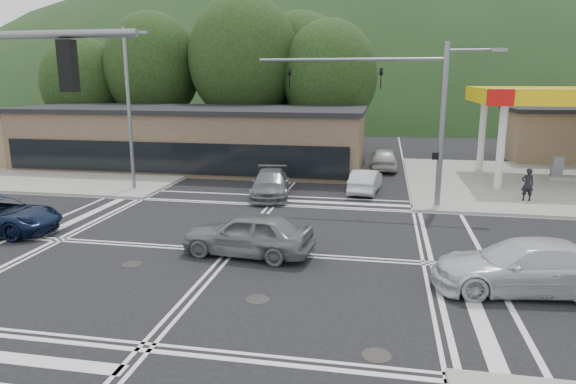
% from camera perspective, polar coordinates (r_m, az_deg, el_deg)
% --- Properties ---
extents(ground, '(120.00, 120.00, 0.00)m').
position_cam_1_polar(ground, '(19.50, -6.30, -6.52)').
color(ground, black).
rests_on(ground, ground).
extents(sidewalk_ne, '(16.00, 16.00, 0.15)m').
position_cam_1_polar(sidewalk_ne, '(34.54, 26.45, 0.82)').
color(sidewalk_ne, gray).
rests_on(sidewalk_ne, ground).
extents(sidewalk_nw, '(16.00, 16.00, 0.15)m').
position_cam_1_polar(sidewalk_nw, '(39.00, -21.21, 2.52)').
color(sidewalk_nw, gray).
rests_on(sidewalk_nw, ground).
extents(commercial_row, '(24.00, 8.00, 4.00)m').
position_cam_1_polar(commercial_row, '(37.38, -10.61, 5.74)').
color(commercial_row, brown).
rests_on(commercial_row, ground).
extents(hill_north, '(252.00, 126.00, 140.00)m').
position_cam_1_polar(hill_north, '(107.92, 7.81, 9.20)').
color(hill_north, '#1E3718').
rests_on(hill_north, ground).
extents(tree_n_a, '(8.00, 8.00, 11.75)m').
position_cam_1_polar(tree_n_a, '(45.93, -14.85, 13.23)').
color(tree_n_a, '#382619').
rests_on(tree_n_a, ground).
extents(tree_n_b, '(9.00, 9.00, 12.98)m').
position_cam_1_polar(tree_n_b, '(43.17, -4.93, 14.52)').
color(tree_n_b, '#382619').
rests_on(tree_n_b, ground).
extents(tree_n_c, '(7.60, 7.60, 10.87)m').
position_cam_1_polar(tree_n_c, '(41.83, 4.62, 12.80)').
color(tree_n_c, '#382619').
rests_on(tree_n_c, ground).
extents(tree_n_d, '(6.80, 6.80, 9.76)m').
position_cam_1_polar(tree_n_d, '(47.92, -21.90, 11.15)').
color(tree_n_d, '#382619').
rests_on(tree_n_d, ground).
extents(tree_n_e, '(8.40, 8.40, 11.98)m').
position_cam_1_polar(tree_n_e, '(46.21, 1.37, 13.63)').
color(tree_n_e, '#382619').
rests_on(tree_n_e, ground).
extents(streetlight_nw, '(2.50, 0.25, 9.00)m').
position_cam_1_polar(streetlight_nw, '(30.04, -17.20, 9.58)').
color(streetlight_nw, slate).
rests_on(streetlight_nw, ground).
extents(signal_mast_ne, '(11.65, 0.30, 8.00)m').
position_cam_1_polar(signal_mast_ne, '(25.87, 14.09, 9.40)').
color(signal_mast_ne, slate).
rests_on(signal_mast_ne, ground).
extents(car_grey_center, '(4.96, 2.42, 1.63)m').
position_cam_1_polar(car_grey_center, '(18.78, -4.46, -4.63)').
color(car_grey_center, slate).
rests_on(car_grey_center, ground).
extents(car_silver_east, '(5.67, 2.82, 1.58)m').
position_cam_1_polar(car_silver_east, '(17.23, 24.79, -7.50)').
color(car_silver_east, silver).
rests_on(car_silver_east, ground).
extents(car_queue_a, '(1.84, 4.13, 1.32)m').
position_cam_1_polar(car_queue_a, '(29.21, 8.62, 1.23)').
color(car_queue_a, silver).
rests_on(car_queue_a, ground).
extents(car_queue_b, '(1.92, 4.56, 1.54)m').
position_cam_1_polar(car_queue_b, '(36.57, 10.58, 3.64)').
color(car_queue_b, '#B8B9B4').
rests_on(car_queue_b, ground).
extents(car_northbound, '(2.76, 5.17, 1.43)m').
position_cam_1_polar(car_northbound, '(27.84, -1.97, 0.92)').
color(car_northbound, slate).
rests_on(car_northbound, ground).
extents(pedestrian, '(0.64, 0.44, 1.69)m').
position_cam_1_polar(pedestrian, '(28.99, 25.07, 0.76)').
color(pedestrian, black).
rests_on(pedestrian, sidewalk_ne).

